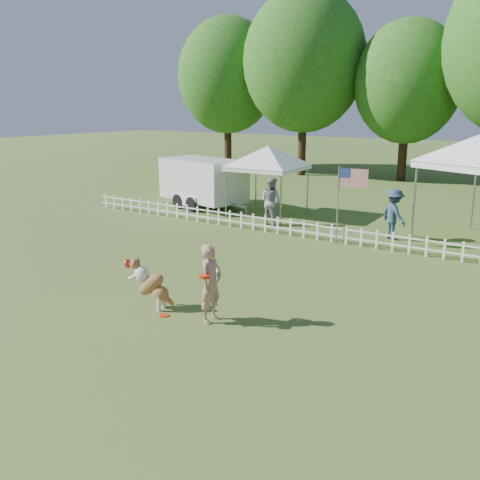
{
  "coord_description": "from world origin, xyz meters",
  "views": [
    {
      "loc": [
        6.68,
        -8.45,
        4.32
      ],
      "look_at": [
        -0.41,
        2.0,
        1.1
      ],
      "focal_mm": 40.0,
      "sensor_mm": 36.0,
      "label": 1
    }
  ],
  "objects_px": {
    "frisbee_on_turf": "(164,315)",
    "canopy_tent_left": "(268,182)",
    "dog": "(152,285)",
    "handler": "(211,283)",
    "cargo_trailer": "(203,183)",
    "flag_pole": "(338,206)",
    "spectator_b": "(394,214)",
    "spectator_a": "(271,201)"
  },
  "relations": [
    {
      "from": "frisbee_on_turf",
      "to": "spectator_b",
      "type": "relative_size",
      "value": 0.12
    },
    {
      "from": "spectator_b",
      "to": "spectator_a",
      "type": "bearing_deg",
      "value": 40.5
    },
    {
      "from": "dog",
      "to": "frisbee_on_turf",
      "type": "relative_size",
      "value": 5.25
    },
    {
      "from": "frisbee_on_turf",
      "to": "canopy_tent_left",
      "type": "distance_m",
      "value": 10.95
    },
    {
      "from": "frisbee_on_turf",
      "to": "dog",
      "type": "bearing_deg",
      "value": 159.43
    },
    {
      "from": "handler",
      "to": "frisbee_on_turf",
      "type": "xyz_separation_m",
      "value": [
        -0.98,
        -0.35,
        -0.8
      ]
    },
    {
      "from": "dog",
      "to": "cargo_trailer",
      "type": "height_order",
      "value": "cargo_trailer"
    },
    {
      "from": "handler",
      "to": "spectator_b",
      "type": "xyz_separation_m",
      "value": [
        0.79,
        8.8,
        0.03
      ]
    },
    {
      "from": "frisbee_on_turf",
      "to": "spectator_b",
      "type": "bearing_deg",
      "value": 79.0
    },
    {
      "from": "handler",
      "to": "spectator_a",
      "type": "relative_size",
      "value": 0.93
    },
    {
      "from": "dog",
      "to": "spectator_b",
      "type": "relative_size",
      "value": 0.65
    },
    {
      "from": "spectator_a",
      "to": "frisbee_on_turf",
      "type": "bearing_deg",
      "value": 112.25
    },
    {
      "from": "handler",
      "to": "cargo_trailer",
      "type": "height_order",
      "value": "cargo_trailer"
    },
    {
      "from": "handler",
      "to": "spectator_a",
      "type": "distance_m",
      "value": 9.24
    },
    {
      "from": "handler",
      "to": "frisbee_on_turf",
      "type": "relative_size",
      "value": 7.84
    },
    {
      "from": "cargo_trailer",
      "to": "flag_pole",
      "type": "height_order",
      "value": "flag_pole"
    },
    {
      "from": "canopy_tent_left",
      "to": "cargo_trailer",
      "type": "bearing_deg",
      "value": 178.1
    },
    {
      "from": "canopy_tent_left",
      "to": "flag_pole",
      "type": "height_order",
      "value": "canopy_tent_left"
    },
    {
      "from": "frisbee_on_turf",
      "to": "spectator_a",
      "type": "relative_size",
      "value": 0.12
    },
    {
      "from": "flag_pole",
      "to": "spectator_a",
      "type": "height_order",
      "value": "flag_pole"
    },
    {
      "from": "flag_pole",
      "to": "spectator_b",
      "type": "height_order",
      "value": "flag_pole"
    },
    {
      "from": "canopy_tent_left",
      "to": "dog",
      "type": "bearing_deg",
      "value": -75.6
    },
    {
      "from": "flag_pole",
      "to": "dog",
      "type": "bearing_deg",
      "value": -109.51
    },
    {
      "from": "dog",
      "to": "handler",
      "type": "bearing_deg",
      "value": -4.41
    },
    {
      "from": "cargo_trailer",
      "to": "spectator_b",
      "type": "distance_m",
      "value": 8.71
    },
    {
      "from": "handler",
      "to": "flag_pole",
      "type": "bearing_deg",
      "value": -0.6
    },
    {
      "from": "canopy_tent_left",
      "to": "spectator_b",
      "type": "distance_m",
      "value": 5.59
    },
    {
      "from": "dog",
      "to": "cargo_trailer",
      "type": "bearing_deg",
      "value": 111.81
    },
    {
      "from": "dog",
      "to": "frisbee_on_turf",
      "type": "xyz_separation_m",
      "value": [
        0.5,
        -0.19,
        -0.53
      ]
    },
    {
      "from": "handler",
      "to": "dog",
      "type": "xyz_separation_m",
      "value": [
        -1.48,
        -0.17,
        -0.27
      ]
    },
    {
      "from": "canopy_tent_left",
      "to": "spectator_a",
      "type": "distance_m",
      "value": 1.78
    },
    {
      "from": "frisbee_on_turf",
      "to": "canopy_tent_left",
      "type": "height_order",
      "value": "canopy_tent_left"
    },
    {
      "from": "flag_pole",
      "to": "canopy_tent_left",
      "type": "bearing_deg",
      "value": 135.64
    },
    {
      "from": "spectator_a",
      "to": "spectator_b",
      "type": "relative_size",
      "value": 1.05
    },
    {
      "from": "handler",
      "to": "spectator_b",
      "type": "height_order",
      "value": "spectator_b"
    },
    {
      "from": "frisbee_on_turf",
      "to": "spectator_b",
      "type": "height_order",
      "value": "spectator_b"
    },
    {
      "from": "dog",
      "to": "flag_pole",
      "type": "distance_m",
      "value": 7.45
    },
    {
      "from": "flag_pole",
      "to": "spectator_b",
      "type": "distance_m",
      "value": 2.1
    },
    {
      "from": "cargo_trailer",
      "to": "flag_pole",
      "type": "relative_size",
      "value": 1.94
    },
    {
      "from": "spectator_b",
      "to": "flag_pole",
      "type": "bearing_deg",
      "value": 88.04
    },
    {
      "from": "frisbee_on_turf",
      "to": "cargo_trailer",
      "type": "relative_size",
      "value": 0.04
    },
    {
      "from": "cargo_trailer",
      "to": "handler",
      "type": "bearing_deg",
      "value": -37.35
    }
  ]
}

